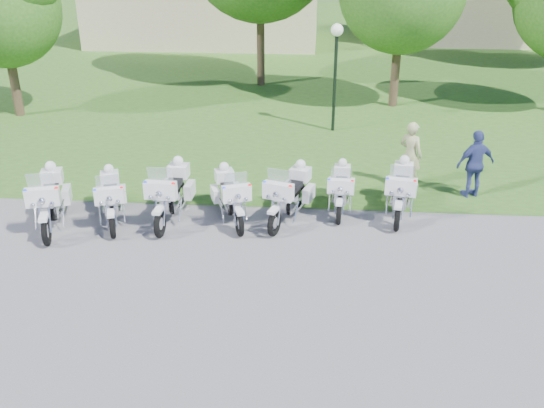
# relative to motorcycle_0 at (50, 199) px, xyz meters

# --- Properties ---
(ground) EXTENTS (100.00, 100.00, 0.00)m
(ground) POSITION_rel_motorcycle_0_xyz_m (5.38, -1.55, -0.73)
(ground) COLOR #5C5C61
(ground) RESTS_ON ground
(grass_lawn) EXTENTS (100.00, 48.00, 0.01)m
(grass_lawn) POSITION_rel_motorcycle_0_xyz_m (5.38, 25.45, -0.73)
(grass_lawn) COLOR #31581B
(grass_lawn) RESTS_ON ground
(motorcycle_0) EXTENTS (1.30, 2.54, 1.74)m
(motorcycle_0) POSITION_rel_motorcycle_0_xyz_m (0.00, 0.00, 0.00)
(motorcycle_0) COLOR black
(motorcycle_0) RESTS_ON ground
(motorcycle_1) EXTENTS (1.22, 2.26, 1.57)m
(motorcycle_1) POSITION_rel_motorcycle_0_xyz_m (1.45, 0.36, -0.07)
(motorcycle_1) COLOR black
(motorcycle_1) RESTS_ON ground
(motorcycle_2) EXTENTS (0.91, 2.58, 1.73)m
(motorcycle_2) POSITION_rel_motorcycle_0_xyz_m (2.96, 0.64, -0.00)
(motorcycle_2) COLOR black
(motorcycle_2) RESTS_ON ground
(motorcycle_3) EXTENTS (1.29, 2.26, 1.59)m
(motorcycle_3) POSITION_rel_motorcycle_0_xyz_m (4.50, 0.71, -0.07)
(motorcycle_3) COLOR black
(motorcycle_3) RESTS_ON ground
(motorcycle_4) EXTENTS (1.30, 2.40, 1.67)m
(motorcycle_4) POSITION_rel_motorcycle_0_xyz_m (6.02, 0.84, -0.03)
(motorcycle_4) COLOR black
(motorcycle_4) RESTS_ON ground
(motorcycle_5) EXTENTS (0.79, 2.18, 1.46)m
(motorcycle_5) POSITION_rel_motorcycle_0_xyz_m (7.35, 1.51, -0.12)
(motorcycle_5) COLOR black
(motorcycle_5) RESTS_ON ground
(motorcycle_6) EXTENTS (1.07, 2.46, 1.66)m
(motorcycle_6) POSITION_rel_motorcycle_0_xyz_m (8.92, 1.38, -0.04)
(motorcycle_6) COLOR black
(motorcycle_6) RESTS_ON ground
(lamp_post) EXTENTS (0.44, 0.44, 3.87)m
(lamp_post) POSITION_rel_motorcycle_0_xyz_m (7.24, 8.33, 2.21)
(lamp_post) COLOR black
(lamp_post) RESTS_ON ground
(building_west) EXTENTS (14.56, 8.32, 4.10)m
(building_west) POSITION_rel_motorcycle_0_xyz_m (-0.62, 26.45, 1.34)
(building_west) COLOR tan
(building_west) RESTS_ON ground
(building_east) EXTENTS (11.44, 7.28, 4.10)m
(building_east) POSITION_rel_motorcycle_0_xyz_m (16.38, 28.45, 1.34)
(building_east) COLOR tan
(building_east) RESTS_ON ground
(bystander_a) EXTENTS (0.85, 0.81, 1.96)m
(bystander_a) POSITION_rel_motorcycle_0_xyz_m (9.37, 3.21, 0.25)
(bystander_a) COLOR tan
(bystander_a) RESTS_ON ground
(bystander_c) EXTENTS (1.22, 0.82, 1.93)m
(bystander_c) POSITION_rel_motorcycle_0_xyz_m (11.08, 2.66, 0.23)
(bystander_c) COLOR navy
(bystander_c) RESTS_ON ground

